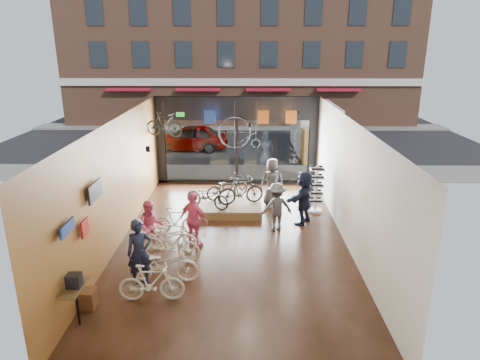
{
  "coord_description": "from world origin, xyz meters",
  "views": [
    {
      "loc": [
        0.37,
        -12.25,
        5.92
      ],
      "look_at": [
        0.2,
        1.4,
        1.56
      ],
      "focal_mm": 32.0,
      "sensor_mm": 36.0,
      "label": 1
    }
  ],
  "objects_px": {
    "penny_farthing": "(241,134)",
    "customer_1": "(151,226)",
    "floor_bike_4": "(167,237)",
    "customer_5": "(304,197)",
    "box_truck": "(317,131)",
    "floor_bike_5": "(176,221)",
    "customer_0": "(140,252)",
    "customer_3": "(277,207)",
    "display_platform": "(229,207)",
    "display_bike_mid": "(241,191)",
    "street_car": "(190,138)",
    "customer_4": "(272,182)",
    "floor_bike_1": "(151,283)",
    "hung_bike": "(164,124)",
    "display_bike_right": "(227,187)",
    "floor_bike_3": "(171,244)",
    "sunglasses_rack": "(316,189)",
    "customer_2": "(194,220)",
    "display_bike_left": "(207,196)",
    "floor_bike_2": "(164,264)"
  },
  "relations": [
    {
      "from": "display_platform",
      "to": "display_bike_right",
      "type": "distance_m",
      "value": 0.84
    },
    {
      "from": "box_truck",
      "to": "customer_5",
      "type": "relative_size",
      "value": 3.59
    },
    {
      "from": "floor_bike_5",
      "to": "display_bike_mid",
      "type": "height_order",
      "value": "display_bike_mid"
    },
    {
      "from": "customer_0",
      "to": "hung_bike",
      "type": "distance_m",
      "value": 7.06
    },
    {
      "from": "floor_bike_4",
      "to": "customer_5",
      "type": "xyz_separation_m",
      "value": [
        4.31,
        2.21,
        0.46
      ]
    },
    {
      "from": "floor_bike_2",
      "to": "display_bike_right",
      "type": "xyz_separation_m",
      "value": [
        1.42,
        5.49,
        0.26
      ]
    },
    {
      "from": "street_car",
      "to": "display_bike_left",
      "type": "xyz_separation_m",
      "value": [
        1.87,
        -9.96,
        0.0
      ]
    },
    {
      "from": "penny_farthing",
      "to": "customer_1",
      "type": "bearing_deg",
      "value": -116.31
    },
    {
      "from": "floor_bike_1",
      "to": "customer_2",
      "type": "bearing_deg",
      "value": -16.13
    },
    {
      "from": "customer_5",
      "to": "hung_bike",
      "type": "height_order",
      "value": "hung_bike"
    },
    {
      "from": "customer_1",
      "to": "hung_bike",
      "type": "relative_size",
      "value": 1.0
    },
    {
      "from": "floor_bike_1",
      "to": "floor_bike_5",
      "type": "distance_m",
      "value": 3.76
    },
    {
      "from": "floor_bike_3",
      "to": "display_bike_right",
      "type": "height_order",
      "value": "display_bike_right"
    },
    {
      "from": "display_bike_right",
      "to": "customer_0",
      "type": "relative_size",
      "value": 0.97
    },
    {
      "from": "floor_bike_1",
      "to": "customer_5",
      "type": "bearing_deg",
      "value": -43.97
    },
    {
      "from": "floor_bike_5",
      "to": "display_bike_right",
      "type": "bearing_deg",
      "value": -30.81
    },
    {
      "from": "floor_bike_1",
      "to": "floor_bike_3",
      "type": "relative_size",
      "value": 0.92
    },
    {
      "from": "floor_bike_1",
      "to": "customer_2",
      "type": "distance_m",
      "value": 3.0
    },
    {
      "from": "display_platform",
      "to": "display_bike_mid",
      "type": "distance_m",
      "value": 0.8
    },
    {
      "from": "sunglasses_rack",
      "to": "penny_farthing",
      "type": "bearing_deg",
      "value": 159.69
    },
    {
      "from": "floor_bike_5",
      "to": "customer_1",
      "type": "xyz_separation_m",
      "value": [
        -0.54,
        -1.18,
        0.32
      ]
    },
    {
      "from": "customer_0",
      "to": "hung_bike",
      "type": "xyz_separation_m",
      "value": [
        -0.5,
        6.74,
        2.05
      ]
    },
    {
      "from": "floor_bike_4",
      "to": "customer_0",
      "type": "distance_m",
      "value": 1.85
    },
    {
      "from": "floor_bike_4",
      "to": "hung_bike",
      "type": "height_order",
      "value": "hung_bike"
    },
    {
      "from": "customer_1",
      "to": "sunglasses_rack",
      "type": "xyz_separation_m",
      "value": [
        5.34,
        3.18,
        0.08
      ]
    },
    {
      "from": "floor_bike_1",
      "to": "display_bike_mid",
      "type": "relative_size",
      "value": 0.93
    },
    {
      "from": "penny_farthing",
      "to": "floor_bike_5",
      "type": "bearing_deg",
      "value": -116.75
    },
    {
      "from": "floor_bike_1",
      "to": "customer_2",
      "type": "xyz_separation_m",
      "value": [
        0.71,
        2.88,
        0.4
      ]
    },
    {
      "from": "floor_bike_5",
      "to": "box_truck",
      "type": "bearing_deg",
      "value": -30.78
    },
    {
      "from": "box_truck",
      "to": "customer_2",
      "type": "distance_m",
      "value": 12.69
    },
    {
      "from": "box_truck",
      "to": "hung_bike",
      "type": "distance_m",
      "value": 9.99
    },
    {
      "from": "box_truck",
      "to": "display_bike_right",
      "type": "relative_size",
      "value": 3.93
    },
    {
      "from": "customer_0",
      "to": "display_bike_right",
      "type": "bearing_deg",
      "value": 47.54
    },
    {
      "from": "box_truck",
      "to": "display_bike_right",
      "type": "bearing_deg",
      "value": -120.41
    },
    {
      "from": "display_bike_mid",
      "to": "penny_farthing",
      "type": "height_order",
      "value": "penny_farthing"
    },
    {
      "from": "customer_0",
      "to": "customer_3",
      "type": "bearing_deg",
      "value": 19.14
    },
    {
      "from": "hung_bike",
      "to": "box_truck",
      "type": "bearing_deg",
      "value": -26.47
    },
    {
      "from": "floor_bike_4",
      "to": "customer_3",
      "type": "height_order",
      "value": "customer_3"
    },
    {
      "from": "display_bike_right",
      "to": "customer_3",
      "type": "xyz_separation_m",
      "value": [
        1.71,
        -2.27,
        0.08
      ]
    },
    {
      "from": "display_bike_mid",
      "to": "customer_0",
      "type": "xyz_separation_m",
      "value": [
        -2.52,
        -4.99,
        0.06
      ]
    },
    {
      "from": "street_car",
      "to": "customer_4",
      "type": "xyz_separation_m",
      "value": [
        4.24,
        -8.82,
        0.17
      ]
    },
    {
      "from": "street_car",
      "to": "display_platform",
      "type": "relative_size",
      "value": 1.81
    },
    {
      "from": "floor_bike_5",
      "to": "customer_0",
      "type": "height_order",
      "value": "customer_0"
    },
    {
      "from": "floor_bike_2",
      "to": "display_bike_right",
      "type": "distance_m",
      "value": 5.68
    },
    {
      "from": "floor_bike_1",
      "to": "customer_1",
      "type": "xyz_separation_m",
      "value": [
        -0.53,
        2.58,
        0.31
      ]
    },
    {
      "from": "display_bike_left",
      "to": "customer_2",
      "type": "xyz_separation_m",
      "value": [
        -0.18,
        -2.48,
        0.13
      ]
    },
    {
      "from": "floor_bike_4",
      "to": "display_bike_mid",
      "type": "distance_m",
      "value": 3.89
    },
    {
      "from": "floor_bike_4",
      "to": "customer_4",
      "type": "height_order",
      "value": "customer_4"
    },
    {
      "from": "box_truck",
      "to": "customer_3",
      "type": "xyz_separation_m",
      "value": [
        -2.94,
        -10.2,
        -0.5
      ]
    },
    {
      "from": "floor_bike_5",
      "to": "floor_bike_3",
      "type": "bearing_deg",
      "value": -176.1
    }
  ]
}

